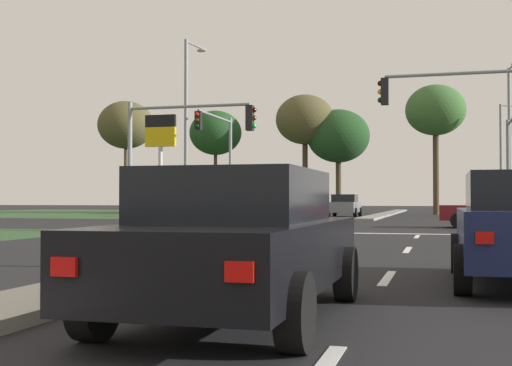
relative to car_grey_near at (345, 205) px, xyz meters
The scene contains 29 objects.
ground_plane 16.24m from the car_grey_near, 81.93° to the right, with size 200.00×200.00×0.00m, color black.
grass_verge_far_left 24.72m from the car_grey_near, 160.04° to the left, with size 35.00×35.00×0.01m, color #2D4C28.
median_island_near 35.15m from the car_grey_near, 86.28° to the right, with size 1.20×22.00×0.14m, color #ADA89E.
median_island_far 9.25m from the car_grey_near, 75.70° to the left, with size 1.20×36.00×0.14m, color gray.
lane_dash_second 37.21m from the car_grey_near, 81.07° to the right, with size 0.14×2.00×0.01m, color silver.
lane_dash_third 31.30m from the car_grey_near, 79.36° to the right, with size 0.14×2.00×0.01m, color silver.
lane_dash_fourth 25.43m from the car_grey_near, 76.86° to the right, with size 0.14×2.00×0.01m, color silver.
stop_bar_near 23.86m from the car_grey_near, 75.24° to the right, with size 6.40×0.50×0.01m, color silver.
crosswalk_bar_near 21.67m from the car_grey_near, 100.97° to the right, with size 0.70×2.80×0.01m, color silver.
crosswalk_bar_second 21.49m from the car_grey_near, 97.96° to the right, with size 0.70×2.80×0.01m, color silver.
crosswalk_bar_third 21.36m from the car_grey_near, 94.90° to the right, with size 0.70×2.80×0.01m, color silver.
crosswalk_bar_fourth 21.29m from the car_grey_near, 91.81° to the right, with size 0.70×2.80×0.01m, color silver.
crosswalk_bar_fifth 21.28m from the car_grey_near, 88.71° to the right, with size 0.70×2.80×0.01m, color silver.
car_grey_near is the anchor object (origin of this frame).
car_maroon_second 19.02m from the car_grey_near, 63.25° to the right, with size 4.21×2.01×1.48m.
car_black_fourth 40.95m from the car_grey_near, 83.52° to the right, with size 1.96×4.46×1.49m.
traffic_signal_near_right 24.21m from the car_grey_near, 70.90° to the right, with size 5.61×0.32×5.82m.
traffic_signal_far_left 13.14m from the car_grey_near, 114.78° to the right, with size 0.32×5.76×5.97m.
traffic_signal_near_left 23.06m from the car_grey_near, 98.25° to the right, with size 5.27×0.32×5.04m.
traffic_signal_far_right 15.14m from the car_grey_near, 48.32° to the right, with size 0.32×4.46×5.36m.
street_lamp_second 15.92m from the car_grey_near, 114.29° to the right, with size 0.57×2.07×9.56m.
street_lamp_third 11.87m from the car_grey_near, ahead, with size 0.58×2.63×9.91m.
street_lamp_fourth 14.00m from the car_grey_near, 34.43° to the left, with size 2.38×1.36×8.45m.
fuel_price_totem 14.98m from the car_grey_near, 127.22° to the right, with size 1.80×0.24×5.99m.
treeline_near 27.02m from the car_grey_near, 151.35° to the left, with size 5.38×5.38×10.65m.
treeline_second 18.20m from the car_grey_near, 140.47° to the left, with size 4.70×4.70×9.20m.
treeline_third 15.21m from the car_grey_near, 113.15° to the left, with size 5.21×5.21×10.53m.
treeline_fourth 14.34m from the car_grey_near, 100.31° to the left, with size 5.54×5.54×9.18m.
treeline_fifth 12.64m from the car_grey_near, 53.78° to the left, with size 4.71×4.71×10.27m.
Camera 1 is at (4.32, -1.20, 1.19)m, focal length 47.92 mm.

